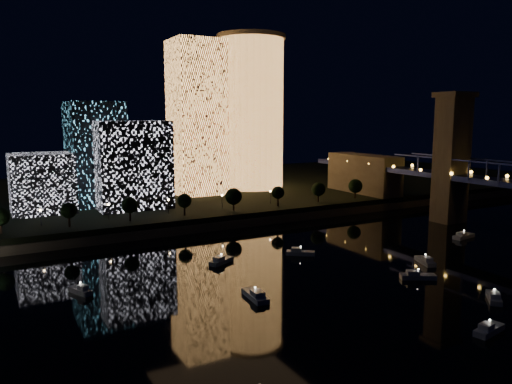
% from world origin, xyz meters
% --- Properties ---
extents(ground, '(520.00, 520.00, 0.00)m').
position_xyz_m(ground, '(0.00, 0.00, 0.00)').
color(ground, black).
rests_on(ground, ground).
extents(far_bank, '(420.00, 160.00, 5.00)m').
position_xyz_m(far_bank, '(0.00, 160.00, 2.50)').
color(far_bank, black).
rests_on(far_bank, ground).
extents(seawall, '(420.00, 6.00, 3.00)m').
position_xyz_m(seawall, '(0.00, 82.00, 1.50)').
color(seawall, '#6B5E4C').
rests_on(seawall, ground).
extents(tower_cylindrical, '(34.00, 34.00, 75.41)m').
position_xyz_m(tower_cylindrical, '(26.42, 141.18, 42.83)').
color(tower_cylindrical, '#FFA651').
rests_on(tower_cylindrical, far_bank).
extents(tower_rectangular, '(22.08, 22.08, 70.25)m').
position_xyz_m(tower_rectangular, '(-5.35, 135.49, 40.13)').
color(tower_rectangular, '#FFA651').
rests_on(tower_rectangular, far_bank).
extents(midrise_blocks, '(89.99, 41.00, 41.77)m').
position_xyz_m(midrise_blocks, '(-60.43, 121.18, 21.94)').
color(midrise_blocks, white).
rests_on(midrise_blocks, far_bank).
extents(motorboats, '(130.59, 71.16, 2.78)m').
position_xyz_m(motorboats, '(-6.07, 10.40, 0.81)').
color(motorboats, silver).
rests_on(motorboats, ground).
extents(esplanade_trees, '(166.22, 6.51, 8.75)m').
position_xyz_m(esplanade_trees, '(-28.75, 88.00, 10.47)').
color(esplanade_trees, black).
rests_on(esplanade_trees, far_bank).
extents(street_lamps, '(132.70, 0.70, 5.65)m').
position_xyz_m(street_lamps, '(-34.00, 94.00, 9.02)').
color(street_lamps, black).
rests_on(street_lamps, far_bank).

